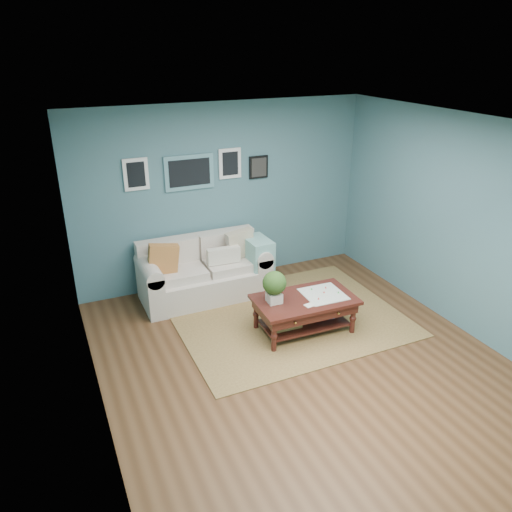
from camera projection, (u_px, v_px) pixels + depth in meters
room_shell at (303, 253)px, 5.39m from camera, size 5.00×5.02×2.70m
area_rug at (288, 317)px, 6.78m from camera, size 2.95×2.36×0.01m
loveseat at (209, 270)px, 7.26m from camera, size 1.87×0.85×0.96m
coffee_table at (300, 304)px, 6.32m from camera, size 1.30×0.79×0.89m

